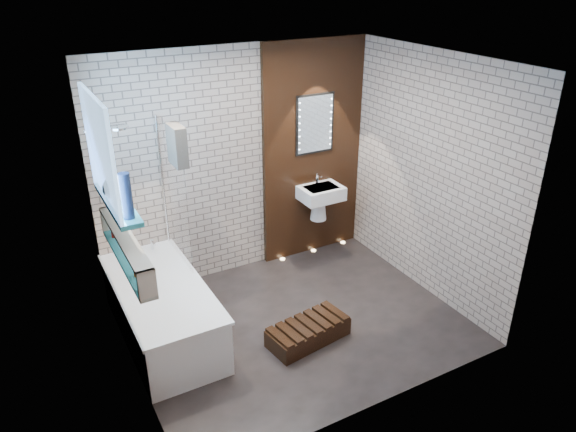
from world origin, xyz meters
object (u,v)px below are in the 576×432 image
bath_screen (174,194)px  washbasin (320,198)px  walnut_step (308,332)px  bathtub (162,311)px  led_mirror (315,124)px

bath_screen → washbasin: bearing=5.8°
washbasin → walnut_step: washbasin is taller
bathtub → led_mirror: 2.68m
bathtub → led_mirror: (2.17, 0.78, 1.36)m
bathtub → washbasin: (2.17, 0.62, 0.50)m
led_mirror → walnut_step: 2.39m
bath_screen → walnut_step: bath_screen is taller
bathtub → washbasin: size_ratio=3.00×
led_mirror → walnut_step: bearing=-122.4°
bath_screen → walnut_step: size_ratio=1.75×
bath_screen → washbasin: 1.89m
bath_screen → led_mirror: bearing=10.7°
washbasin → bath_screen: bearing=-174.2°
bathtub → bath_screen: bath_screen is taller
led_mirror → walnut_step: led_mirror is taller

